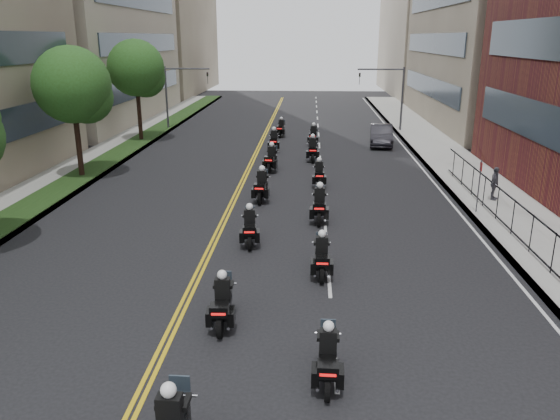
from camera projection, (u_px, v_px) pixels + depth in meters
The scene contains 23 objects.
sidewalk_right at pixel (469, 178), 32.52m from camera, with size 4.00×90.00×0.15m, color gray.
sidewalk_left at pixel (76, 172), 33.78m from camera, with size 4.00×90.00×0.15m, color gray.
grass_strip at pixel (89, 171), 33.71m from camera, with size 2.00×90.00×0.04m, color #193412.
building_right_far at pixel (444, 1), 78.53m from camera, with size 15.00×28.00×26.00m, color #A89B87.
building_left_far at pixel (147, 2), 80.81m from camera, with size 16.00×28.00×26.00m, color #80715D.
iron_fence at pixel (542, 243), 19.95m from camera, with size 0.05×28.00×1.50m.
street_trees at pixel (29, 102), 26.11m from camera, with size 4.40×38.40×7.98m.
traffic_signal_right at pixel (392, 89), 47.73m from camera, with size 4.09×0.20×5.60m.
traffic_signal_left at pixel (177, 88), 48.73m from camera, with size 4.09×0.20×5.60m.
motorcycle_1 at pixel (328, 359), 13.20m from camera, with size 0.51×2.18×1.61m.
motorcycle_2 at pixel (222, 304), 15.88m from camera, with size 0.53×2.27×1.68m.
motorcycle_3 at pixel (322, 258), 19.22m from camera, with size 0.51×2.24×1.65m.
motorcycle_4 at pixel (250, 228), 22.12m from camera, with size 0.63×2.30×1.70m.
motorcycle_5 at pixel (319, 206), 24.88m from camera, with size 0.57×2.47×1.82m.
motorcycle_6 at pixel (262, 187), 28.02m from camera, with size 0.59×2.48×1.83m.
motorcycle_7 at pixel (319, 175), 30.73m from camera, with size 0.51×2.24×1.65m.
motorcycle_8 at pixel (271, 160), 34.20m from camera, with size 0.71×2.49×1.84m.
motorcycle_9 at pixel (313, 150), 37.04m from camera, with size 0.57×2.49×1.84m.
motorcycle_10 at pixel (274, 142), 40.16m from camera, with size 0.57×2.45×1.80m.
motorcycle_11 at pixel (313, 136), 42.40m from camera, with size 0.62×2.38×1.76m.
motorcycle_12 at pixel (281, 129), 46.08m from camera, with size 0.63×2.25×1.66m.
parked_sedan at pixel (381, 135), 42.41m from camera, with size 1.68×4.81×1.59m, color black.
pedestrian_c at pixel (495, 183), 27.62m from camera, with size 0.99×0.41×1.69m, color #46454D.
Camera 1 is at (2.45, -7.15, 8.09)m, focal length 35.00 mm.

